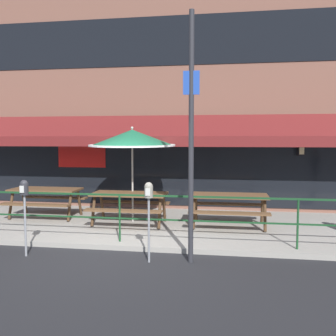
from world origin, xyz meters
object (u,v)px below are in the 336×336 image
at_px(parking_meter_near, 24,195).
at_px(parking_meter_far, 149,198).
at_px(picnic_table_left, 46,195).
at_px(patio_umbrella_centre, 132,138).
at_px(picnic_table_centre, 129,199).
at_px(picnic_table_right, 229,201).
at_px(street_sign_pole, 191,136).

xyz_separation_m(parking_meter_near, parking_meter_far, (2.33, 0.01, 0.00)).
distance_m(picnic_table_left, patio_umbrella_centre, 2.80).
bearing_deg(picnic_table_centre, patio_umbrella_centre, 90.00).
bearing_deg(picnic_table_left, parking_meter_near, -69.98).
xyz_separation_m(picnic_table_centre, parking_meter_near, (-1.35, -2.40, 0.44)).
distance_m(picnic_table_right, patio_umbrella_centre, 2.81).
height_order(patio_umbrella_centre, street_sign_pole, street_sign_pole).
bearing_deg(parking_meter_near, picnic_table_left, 110.02).
bearing_deg(patio_umbrella_centre, parking_meter_far, -70.14).
height_order(parking_meter_near, street_sign_pole, street_sign_pole).
xyz_separation_m(patio_umbrella_centre, parking_meter_far, (0.98, -2.71, -1.03)).
distance_m(picnic_table_centre, patio_umbrella_centre, 1.51).
xyz_separation_m(picnic_table_left, parking_meter_far, (3.36, -2.82, 0.44)).
xyz_separation_m(parking_meter_near, street_sign_pole, (3.06, 0.13, 1.08)).
relative_size(picnic_table_right, parking_meter_far, 1.27).
xyz_separation_m(picnic_table_right, patio_umbrella_centre, (-2.38, 0.22, 1.47)).
bearing_deg(picnic_table_right, parking_meter_near, -146.17).
distance_m(patio_umbrella_centre, street_sign_pole, 3.10).
distance_m(picnic_table_right, parking_meter_far, 2.90).
relative_size(picnic_table_centre, picnic_table_right, 1.00).
xyz_separation_m(picnic_table_centre, street_sign_pole, (1.70, -2.27, 1.52)).
relative_size(picnic_table_left, street_sign_pole, 0.41).
height_order(patio_umbrella_centre, parking_meter_far, patio_umbrella_centre).
xyz_separation_m(picnic_table_centre, parking_meter_far, (0.98, -2.39, 0.44)).
height_order(picnic_table_left, parking_meter_near, parking_meter_near).
xyz_separation_m(patio_umbrella_centre, parking_meter_near, (-1.35, -2.72, -1.03)).
bearing_deg(picnic_table_left, patio_umbrella_centre, -2.59).
distance_m(picnic_table_right, street_sign_pole, 2.90).
bearing_deg(parking_meter_near, patio_umbrella_centre, 63.57).
xyz_separation_m(picnic_table_right, street_sign_pole, (-0.68, -2.37, 1.52)).
bearing_deg(street_sign_pole, parking_meter_near, -177.62).
height_order(picnic_table_left, street_sign_pole, street_sign_pole).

